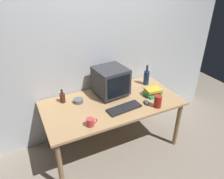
% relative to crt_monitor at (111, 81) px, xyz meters
% --- Properties ---
extents(ground_plane, '(6.00, 6.00, 0.00)m').
position_rel_crt_monitor_xyz_m(ground_plane, '(-0.07, -0.19, -0.89)').
color(ground_plane, gray).
extents(back_wall, '(4.00, 0.08, 2.50)m').
position_rel_crt_monitor_xyz_m(back_wall, '(-0.07, 0.31, 0.36)').
color(back_wall, silver).
rests_on(back_wall, ground).
extents(desk, '(1.70, 0.87, 0.70)m').
position_rel_crt_monitor_xyz_m(desk, '(-0.07, -0.19, -0.26)').
color(desk, tan).
rests_on(desk, ground).
extents(crt_monitor, '(0.41, 0.42, 0.37)m').
position_rel_crt_monitor_xyz_m(crt_monitor, '(0.00, 0.00, 0.00)').
color(crt_monitor, '#333338').
rests_on(crt_monitor, desk).
extents(keyboard, '(0.43, 0.19, 0.02)m').
position_rel_crt_monitor_xyz_m(keyboard, '(-0.01, -0.38, -0.18)').
color(keyboard, black).
rests_on(keyboard, desk).
extents(computer_mouse, '(0.08, 0.11, 0.04)m').
position_rel_crt_monitor_xyz_m(computer_mouse, '(0.29, -0.40, -0.17)').
color(computer_mouse, '#3F3F47').
rests_on(computer_mouse, desk).
extents(bottle_tall, '(0.08, 0.08, 0.30)m').
position_rel_crt_monitor_xyz_m(bottle_tall, '(0.58, 0.03, -0.08)').
color(bottle_tall, navy).
rests_on(bottle_tall, desk).
extents(bottle_short, '(0.07, 0.07, 0.18)m').
position_rel_crt_monitor_xyz_m(bottle_short, '(-0.62, 0.09, -0.13)').
color(bottle_short, '#472314').
rests_on(bottle_short, desk).
extents(book_stack, '(0.23, 0.18, 0.10)m').
position_rel_crt_monitor_xyz_m(book_stack, '(0.48, -0.27, -0.14)').
color(book_stack, '#33894C').
rests_on(book_stack, desk).
extents(mug, '(0.12, 0.08, 0.09)m').
position_rel_crt_monitor_xyz_m(mug, '(-0.48, -0.50, -0.15)').
color(mug, '#CC383D').
rests_on(mug, desk).
extents(cd_spindle, '(0.12, 0.12, 0.04)m').
position_rel_crt_monitor_xyz_m(cd_spindle, '(-0.45, -0.01, -0.17)').
color(cd_spindle, '#595B66').
rests_on(cd_spindle, desk).
extents(metal_canister, '(0.09, 0.09, 0.15)m').
position_rel_crt_monitor_xyz_m(metal_canister, '(0.37, -0.52, -0.12)').
color(metal_canister, '#A51E19').
rests_on(metal_canister, desk).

